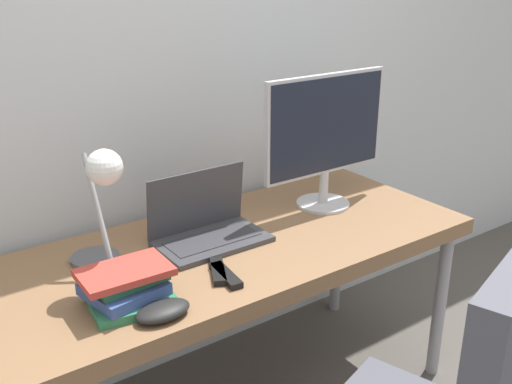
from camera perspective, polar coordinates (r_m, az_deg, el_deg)
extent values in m
cube|color=silver|center=(2.25, -8.76, 12.97)|extent=(8.00, 0.05, 2.60)
cube|color=brown|center=(2.08, -2.38, -5.57)|extent=(1.72, 0.72, 0.06)
cylinder|color=gray|center=(2.55, 17.10, -10.19)|extent=(0.05, 0.05, 0.65)
cylinder|color=gray|center=(2.90, 7.74, -5.45)|extent=(0.05, 0.05, 0.65)
cube|color=#38383D|center=(2.06, -4.17, -4.71)|extent=(0.38, 0.22, 0.02)
cube|color=#2D2D33|center=(2.06, -4.17, -4.46)|extent=(0.32, 0.13, 0.00)
cube|color=#38383D|center=(2.09, -5.69, -0.78)|extent=(0.38, 0.03, 0.22)
cube|color=silver|center=(2.09, -5.66, -0.80)|extent=(0.34, 0.02, 0.19)
cylinder|color=#B7B7BC|center=(2.39, 6.39, -1.09)|extent=(0.21, 0.21, 0.01)
cylinder|color=#B7B7BC|center=(2.36, 6.46, 0.56)|extent=(0.04, 0.04, 0.14)
cube|color=#B7B7BC|center=(2.29, 6.63, 6.40)|extent=(0.56, 0.02, 0.38)
cube|color=black|center=(2.28, 6.84, 6.33)|extent=(0.54, 0.00, 0.36)
cylinder|color=#4C4C51|center=(2.01, -15.09, -6.11)|extent=(0.16, 0.16, 0.02)
cylinder|color=#99999E|center=(1.87, -14.71, -2.11)|extent=(0.02, 0.18, 0.35)
sphere|color=white|center=(1.74, -14.24, 2.29)|extent=(0.11, 0.11, 0.11)
cube|color=#4C4C56|center=(1.43, 22.78, -16.01)|extent=(0.50, 0.22, 0.59)
cube|color=#286B47|center=(1.75, -11.79, -10.00)|extent=(0.25, 0.23, 0.03)
cube|color=#334C8C|center=(1.75, -12.45, -9.00)|extent=(0.23, 0.22, 0.03)
cube|color=#286B47|center=(1.74, -12.27, -7.85)|extent=(0.21, 0.17, 0.03)
cube|color=#B2382D|center=(1.71, -12.42, -7.47)|extent=(0.25, 0.17, 0.02)
cube|color=black|center=(1.84, -2.89, -7.93)|extent=(0.06, 0.16, 0.02)
cube|color=black|center=(1.87, -3.64, -7.52)|extent=(0.11, 0.16, 0.02)
ellipsoid|color=black|center=(1.67, -8.87, -11.11)|extent=(0.16, 0.10, 0.04)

